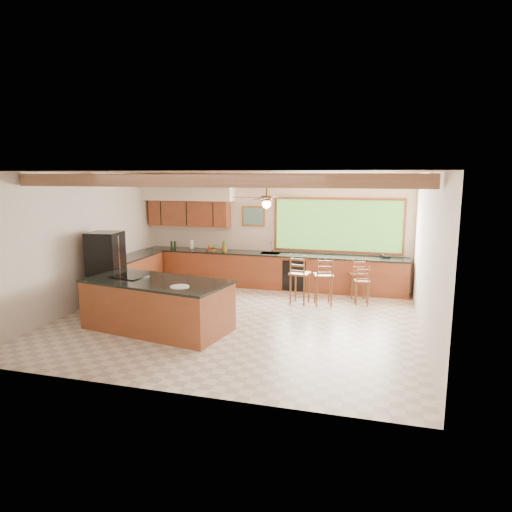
# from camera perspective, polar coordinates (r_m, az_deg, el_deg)

# --- Properties ---
(ground) EXTENTS (7.20, 7.20, 0.00)m
(ground) POSITION_cam_1_polar(r_m,az_deg,el_deg) (9.48, -2.44, -8.02)
(ground) COLOR beige
(ground) RESTS_ON ground
(room_shell) EXTENTS (7.27, 6.54, 3.02)m
(room_shell) POSITION_cam_1_polar(r_m,az_deg,el_deg) (9.71, -2.30, 5.76)
(room_shell) COLOR beige
(room_shell) RESTS_ON ground
(counter_run) EXTENTS (7.12, 3.10, 1.25)m
(counter_run) POSITION_cam_1_polar(r_m,az_deg,el_deg) (11.92, -2.48, -1.93)
(counter_run) COLOR brown
(counter_run) RESTS_ON ground
(island) EXTENTS (2.97, 1.77, 0.99)m
(island) POSITION_cam_1_polar(r_m,az_deg,el_deg) (9.02, -12.23, -5.97)
(island) COLOR brown
(island) RESTS_ON ground
(refrigerator) EXTENTS (0.73, 0.72, 1.72)m
(refrigerator) POSITION_cam_1_polar(r_m,az_deg,el_deg) (10.63, -18.20, -1.74)
(refrigerator) COLOR black
(refrigerator) RESTS_ON ground
(bar_stool_a) EXTENTS (0.49, 0.49, 1.17)m
(bar_stool_a) POSITION_cam_1_polar(r_m,az_deg,el_deg) (10.50, 5.46, -2.34)
(bar_stool_a) COLOR brown
(bar_stool_a) RESTS_ON ground
(bar_stool_b) EXTENTS (0.38, 0.38, 0.93)m
(bar_stool_b) POSITION_cam_1_polar(r_m,az_deg,el_deg) (10.65, 13.10, -3.16)
(bar_stool_b) COLOR brown
(bar_stool_b) RESTS_ON ground
(bar_stool_c) EXTENTS (0.51, 0.51, 1.16)m
(bar_stool_c) POSITION_cam_1_polar(r_m,az_deg,el_deg) (10.43, 8.38, -2.53)
(bar_stool_c) COLOR brown
(bar_stool_c) RESTS_ON ground
(bar_stool_d) EXTENTS (0.46, 0.46, 0.99)m
(bar_stool_d) POSITION_cam_1_polar(r_m,az_deg,el_deg) (11.23, 12.45, -2.27)
(bar_stool_d) COLOR brown
(bar_stool_d) RESTS_ON ground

